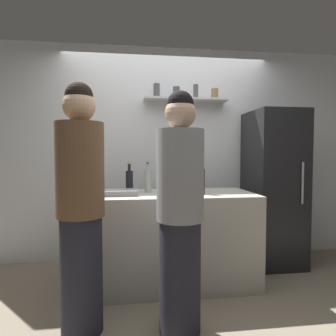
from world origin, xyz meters
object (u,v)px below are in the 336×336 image
(wine_bottle_amber_glass, at_px, (201,180))
(person_grey_hoodie, at_px, (180,213))
(wine_bottle_dark_glass, at_px, (129,180))
(baking_pan, at_px, (119,192))
(refrigerator, at_px, (273,188))
(water_bottle_plastic, at_px, (198,180))
(person_brown_jacket, at_px, (81,209))
(wine_bottle_pale_glass, at_px, (148,181))
(utensil_holder, at_px, (88,191))

(wine_bottle_amber_glass, distance_m, person_grey_hoodie, 0.80)
(wine_bottle_dark_glass, bearing_deg, wine_bottle_amber_glass, -22.32)
(wine_bottle_amber_glass, bearing_deg, baking_pan, 179.31)
(refrigerator, relative_size, water_bottle_plastic, 7.82)
(water_bottle_plastic, distance_m, person_brown_jacket, 1.48)
(refrigerator, relative_size, person_grey_hoodie, 1.03)
(refrigerator, bearing_deg, wine_bottle_pale_glass, -169.49)
(utensil_holder, distance_m, wine_bottle_pale_glass, 0.62)
(wine_bottle_amber_glass, height_order, person_grey_hoodie, person_grey_hoodie)
(baking_pan, distance_m, wine_bottle_amber_glass, 0.80)
(person_brown_jacket, relative_size, person_grey_hoodie, 1.03)
(wine_bottle_dark_glass, xyz_separation_m, water_bottle_plastic, (0.75, 0.08, -0.02))
(utensil_holder, height_order, water_bottle_plastic, water_bottle_plastic)
(wine_bottle_dark_glass, distance_m, water_bottle_plastic, 0.76)
(refrigerator, relative_size, baking_pan, 5.28)
(wine_bottle_dark_glass, relative_size, person_brown_jacket, 0.17)
(wine_bottle_pale_glass, distance_m, person_brown_jacket, 0.97)
(baking_pan, height_order, wine_bottle_amber_glass, wine_bottle_amber_glass)
(person_brown_jacket, bearing_deg, wine_bottle_amber_glass, -109.20)
(refrigerator, xyz_separation_m, wine_bottle_amber_glass, (-0.99, -0.46, 0.14))
(person_brown_jacket, bearing_deg, wine_bottle_dark_glass, -70.71)
(baking_pan, bearing_deg, wine_bottle_dark_glass, 71.33)
(wine_bottle_pale_glass, bearing_deg, wine_bottle_dark_glass, 150.59)
(refrigerator, relative_size, person_brown_jacket, 1.00)
(wine_bottle_amber_glass, xyz_separation_m, wine_bottle_dark_glass, (-0.70, 0.29, -0.01))
(wine_bottle_dark_glass, height_order, person_brown_jacket, person_brown_jacket)
(refrigerator, distance_m, person_brown_jacket, 2.30)
(water_bottle_plastic, xyz_separation_m, person_brown_jacket, (-1.09, -0.99, -0.11))
(wine_bottle_dark_glass, distance_m, person_grey_hoodie, 1.08)
(utensil_holder, bearing_deg, baking_pan, 18.92)
(utensil_holder, relative_size, person_brown_jacket, 0.12)
(refrigerator, xyz_separation_m, baking_pan, (-1.78, -0.45, 0.04))
(wine_bottle_amber_glass, distance_m, water_bottle_plastic, 0.37)
(wine_bottle_dark_glass, bearing_deg, utensil_holder, -134.72)
(wine_bottle_pale_glass, bearing_deg, utensil_holder, -154.41)
(baking_pan, xyz_separation_m, person_grey_hoodie, (0.46, -0.72, -0.06))
(baking_pan, height_order, person_brown_jacket, person_brown_jacket)
(wine_bottle_amber_glass, height_order, wine_bottle_dark_glass, wine_bottle_amber_glass)
(person_brown_jacket, bearing_deg, refrigerator, -112.08)
(wine_bottle_pale_glass, relative_size, wine_bottle_dark_glass, 1.01)
(baking_pan, relative_size, wine_bottle_dark_glass, 1.13)
(person_brown_jacket, bearing_deg, wine_bottle_pale_glass, -83.43)
(wine_bottle_amber_glass, bearing_deg, person_grey_hoodie, -114.75)
(person_brown_jacket, height_order, person_grey_hoodie, person_brown_jacket)
(wine_bottle_dark_glass, xyz_separation_m, person_brown_jacket, (-0.34, -0.91, -0.12))
(refrigerator, bearing_deg, wine_bottle_dark_glass, -174.15)
(wine_bottle_amber_glass, relative_size, person_grey_hoodie, 0.20)
(water_bottle_plastic, xyz_separation_m, person_grey_hoodie, (-0.38, -1.08, -0.14))
(wine_bottle_pale_glass, height_order, person_brown_jacket, person_brown_jacket)
(person_brown_jacket, distance_m, person_grey_hoodie, 0.72)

